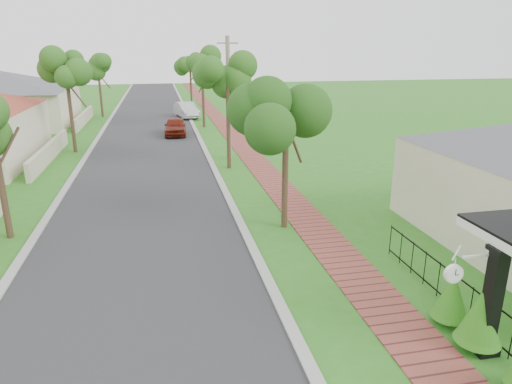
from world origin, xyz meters
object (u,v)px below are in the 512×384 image
object	(u,v)px
porch_post	(491,307)
parked_car_white	(186,110)
parked_car_red	(175,126)
near_tree	(286,117)
station_clock	(455,272)
utility_pole	(228,99)

from	to	relation	value
porch_post	parked_car_white	size ratio (longest dim) A/B	0.58
parked_car_red	near_tree	bearing A→B (deg)	-77.95
parked_car_white	near_tree	bearing A→B (deg)	-98.24
station_clock	utility_pole	bearing A→B (deg)	95.53
station_clock	parked_car_white	bearing A→B (deg)	95.15
utility_pole	station_clock	xyz separation A→B (m)	(1.84, -19.02, -1.61)
parked_car_red	parked_car_white	size ratio (longest dim) A/B	0.90
porch_post	parked_car_white	distance (m)	36.88
porch_post	parked_car_red	size ratio (longest dim) A/B	0.65
utility_pole	parked_car_white	bearing A→B (deg)	94.75
parked_car_red	near_tree	xyz separation A→B (m)	(3.20, -19.70, 3.43)
porch_post	parked_car_white	bearing A→B (deg)	96.46
near_tree	station_clock	bearing A→B (deg)	-79.23
porch_post	station_clock	xyz separation A→B (m)	(-0.86, 0.16, 0.83)
porch_post	station_clock	distance (m)	1.21
parked_car_white	station_clock	xyz separation A→B (m)	(3.29, -36.48, 1.24)
near_tree	station_clock	world-z (taller)	near_tree
near_tree	porch_post	bearing A→B (deg)	-73.63
parked_car_white	station_clock	distance (m)	36.65
porch_post	parked_car_red	world-z (taller)	porch_post
parked_car_white	utility_pole	world-z (taller)	utility_pole
porch_post	parked_car_white	xyz separation A→B (m)	(-4.15, 36.64, -0.41)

